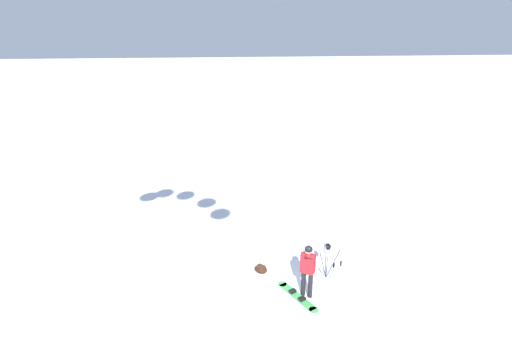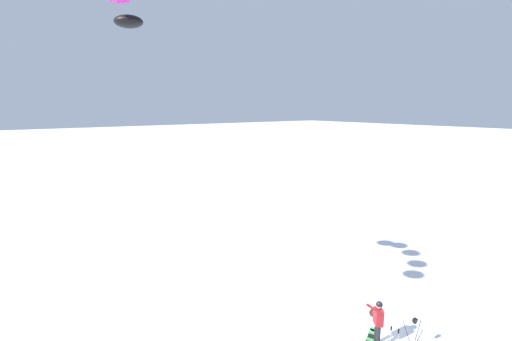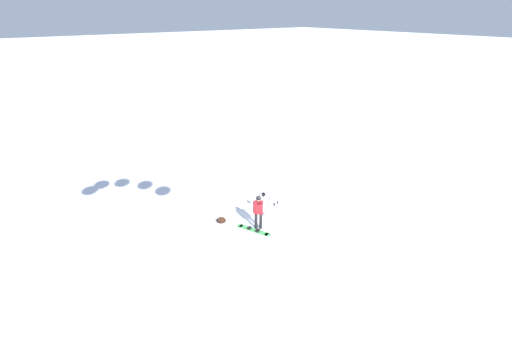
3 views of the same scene
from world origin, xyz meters
The scene contains 6 objects.
ground_plane centered at (0.00, 0.00, 0.00)m, with size 300.00×300.00×0.00m, color white.
snowboarder centered at (0.57, 0.03, 1.05)m, with size 0.48×0.77×1.74m.
snowboard centered at (0.29, 0.04, 0.02)m, with size 0.87×1.63×0.10m.
gear_bag_large centered at (-0.55, 1.48, 0.13)m, with size 0.56×0.57×0.25m.
camera_tripod centered at (1.49, 0.82, 0.88)m, with size 0.71×0.59×1.22m.
ski_poles centered at (1.38, -0.24, 0.82)m, with size 0.28×0.17×1.25m.
Camera 2 is at (6.88, -10.03, 8.39)m, focal length 24.34 mm.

